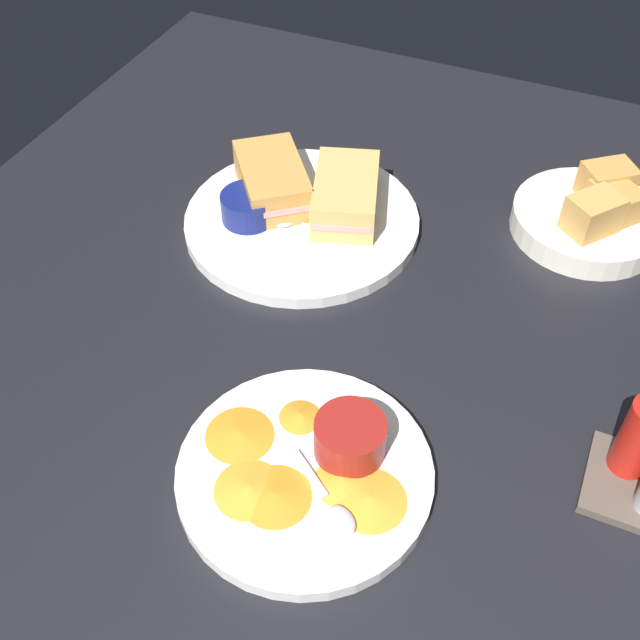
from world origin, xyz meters
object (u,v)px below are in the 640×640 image
at_px(plate_chips_companion, 305,474).
at_px(spoon_by_gravy_ramekin, 333,509).
at_px(sandwich_half_near, 346,195).
at_px(plate_sandwich_main, 302,221).
at_px(bread_basket_rear, 591,216).
at_px(sandwich_half_far, 272,181).
at_px(spoon_by_dark_ramekin, 290,223).
at_px(ramekin_light_gravy, 350,437).
at_px(ramekin_dark_sauce, 248,206).

height_order(plate_chips_companion, spoon_by_gravy_ramekin, spoon_by_gravy_ramekin).
xyz_separation_m(sandwich_half_near, plate_chips_companion, (0.36, 0.11, -0.03)).
distance_m(plate_sandwich_main, sandwich_half_near, 0.06).
relative_size(spoon_by_gravy_ramekin, bread_basket_rear, 0.48).
distance_m(spoon_by_gravy_ramekin, bread_basket_rear, 0.51).
xyz_separation_m(sandwich_half_near, bread_basket_rear, (-0.10, 0.28, -0.02)).
relative_size(plate_sandwich_main, sandwich_half_far, 1.96).
xyz_separation_m(spoon_by_dark_ramekin, spoon_by_gravy_ramekin, (0.34, 0.20, 0.00)).
distance_m(sandwich_half_far, plate_chips_companion, 0.41).
height_order(sandwich_half_far, plate_chips_companion, sandwich_half_far).
bearing_deg(spoon_by_dark_ramekin, sandwich_half_far, -134.39).
bearing_deg(bread_basket_rear, sandwich_half_far, -73.60).
bearing_deg(spoon_by_dark_ramekin, plate_sandwich_main, 165.92).
distance_m(plate_chips_companion, bread_basket_rear, 0.50).
relative_size(plate_sandwich_main, ramekin_light_gravy, 4.36).
bearing_deg(ramekin_light_gravy, spoon_by_dark_ramekin, -145.28).
bearing_deg(ramekin_dark_sauce, sandwich_half_far, 171.51).
bearing_deg(sandwich_half_near, spoon_by_gravy_ramekin, 20.96).
relative_size(spoon_by_dark_ramekin, spoon_by_gravy_ramekin, 1.12).
xyz_separation_m(spoon_by_dark_ramekin, plate_chips_companion, (0.31, 0.16, -0.01)).
height_order(plate_sandwich_main, ramekin_light_gravy, ramekin_light_gravy).
height_order(ramekin_dark_sauce, spoon_by_gravy_ramekin, ramekin_dark_sauce).
bearing_deg(ramekin_dark_sauce, bread_basket_rear, 112.96).
relative_size(sandwich_half_near, spoon_by_gravy_ramekin, 1.66).
relative_size(sandwich_half_far, spoon_by_gravy_ramekin, 1.68).
xyz_separation_m(ramekin_dark_sauce, bread_basket_rear, (-0.16, 0.39, -0.01)).
bearing_deg(ramekin_light_gravy, ramekin_dark_sauce, -137.58).
bearing_deg(sandwich_half_near, plate_sandwich_main, -53.96).
bearing_deg(spoon_by_gravy_ramekin, ramekin_light_gravy, -170.34).
xyz_separation_m(plate_sandwich_main, ramekin_light_gravy, (0.30, 0.18, 0.03)).
bearing_deg(sandwich_half_near, spoon_by_dark_ramekin, -42.77).
relative_size(sandwich_half_far, bread_basket_rear, 0.81).
xyz_separation_m(ramekin_light_gravy, bread_basket_rear, (-0.43, 0.14, -0.01)).
height_order(sandwich_half_near, plate_chips_companion, sandwich_half_near).
bearing_deg(spoon_by_gravy_ramekin, spoon_by_dark_ramekin, -149.33).
bearing_deg(ramekin_light_gravy, sandwich_half_far, -143.55).
bearing_deg(spoon_by_dark_ramekin, sandwich_half_near, 137.23).
bearing_deg(plate_chips_companion, bread_basket_rear, 159.47).
xyz_separation_m(plate_sandwich_main, bread_basket_rear, (-0.13, 0.33, 0.02)).
xyz_separation_m(plate_sandwich_main, sandwich_half_near, (-0.03, 0.04, 0.03)).
relative_size(sandwich_half_far, plate_chips_companion, 0.63).
distance_m(ramekin_dark_sauce, plate_chips_companion, 0.37).
bearing_deg(ramekin_light_gravy, bread_basket_rear, 161.41).
relative_size(sandwich_half_far, ramekin_dark_sauce, 2.25).
bearing_deg(sandwich_half_near, bread_basket_rear, 109.69).
relative_size(ramekin_dark_sauce, ramekin_light_gravy, 0.99).
distance_m(sandwich_half_near, plate_chips_companion, 0.38).
relative_size(sandwich_half_far, ramekin_light_gravy, 2.23).
bearing_deg(plate_sandwich_main, bread_basket_rear, 112.20).
xyz_separation_m(plate_chips_companion, bread_basket_rear, (-0.47, 0.17, 0.02)).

